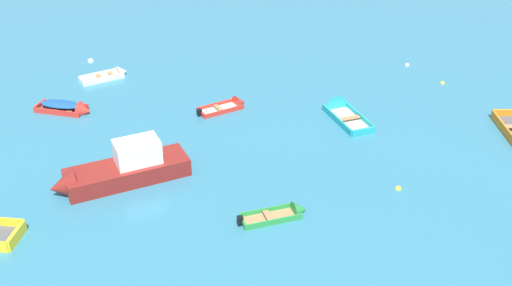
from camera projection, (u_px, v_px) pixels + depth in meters
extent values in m
cube|color=maroon|center=(128.00, 172.00, 29.36)|extent=(6.28, 3.36, 0.90)
cone|color=maroon|center=(63.00, 187.00, 28.19)|extent=(1.56, 1.87, 1.62)
cube|color=white|center=(137.00, 152.00, 29.06)|extent=(2.43, 1.88, 1.18)
cube|color=black|center=(117.00, 152.00, 28.59)|extent=(0.50, 1.32, 0.52)
cube|color=beige|center=(221.00, 110.00, 36.24)|extent=(2.74, 1.82, 0.07)
cube|color=red|center=(216.00, 105.00, 36.59)|extent=(2.52, 0.97, 0.28)
cube|color=red|center=(225.00, 112.00, 35.79)|extent=(2.52, 0.97, 0.28)
cube|color=red|center=(201.00, 113.00, 35.60)|extent=(0.47, 1.04, 0.28)
cone|color=red|center=(240.00, 103.00, 36.80)|extent=(0.92, 1.18, 1.04)
cube|color=#937047|center=(219.00, 108.00, 36.10)|extent=(0.59, 1.01, 0.03)
cube|color=black|center=(199.00, 112.00, 35.50)|extent=(0.33, 0.34, 0.39)
cube|color=beige|center=(102.00, 79.00, 40.24)|extent=(2.86, 1.87, 0.09)
cube|color=white|center=(99.00, 74.00, 40.56)|extent=(2.64, 1.07, 0.36)
cube|color=white|center=(105.00, 80.00, 39.79)|extent=(2.64, 1.07, 0.36)
cube|color=white|center=(82.00, 81.00, 39.53)|extent=(0.46, 0.99, 0.36)
cone|color=white|center=(122.00, 72.00, 40.83)|extent=(0.96, 1.16, 0.99)
cube|color=#937047|center=(100.00, 76.00, 40.07)|extent=(0.61, 0.97, 0.03)
cube|color=#937047|center=(111.00, 74.00, 40.45)|extent=(0.61, 0.97, 0.03)
cube|color=#99754C|center=(271.00, 218.00, 26.82)|extent=(2.66, 1.19, 0.07)
cube|color=#288C3D|center=(268.00, 210.00, 27.15)|extent=(2.67, 0.41, 0.30)
cube|color=#288C3D|center=(274.00, 222.00, 26.39)|extent=(2.67, 0.41, 0.30)
cube|color=#288C3D|center=(243.00, 222.00, 26.40)|extent=(0.21, 0.91, 0.30)
cone|color=#288C3D|center=(300.00, 210.00, 27.14)|extent=(0.72, 0.96, 0.88)
cube|color=#937047|center=(268.00, 216.00, 26.70)|extent=(0.38, 0.85, 0.03)
cube|color=black|center=(240.00, 220.00, 26.32)|extent=(0.28, 0.27, 0.41)
cube|color=orange|center=(504.00, 130.00, 33.57)|extent=(0.83, 3.94, 0.52)
cube|color=orange|center=(505.00, 114.00, 35.30)|extent=(1.54, 0.44, 0.52)
cube|color=beige|center=(348.00, 120.00, 35.05)|extent=(1.95, 3.67, 0.10)
cube|color=teal|center=(337.00, 120.00, 34.75)|extent=(0.71, 3.61, 0.39)
cube|color=teal|center=(359.00, 116.00, 35.20)|extent=(0.71, 3.61, 0.39)
cube|color=teal|center=(363.00, 132.00, 33.50)|extent=(1.44, 0.39, 0.39)
cone|color=teal|center=(333.00, 104.00, 36.50)|extent=(1.53, 1.06, 1.41)
cube|color=#937047|center=(349.00, 118.00, 34.78)|extent=(1.36, 0.60, 0.03)
cube|color=#4C4C51|center=(62.00, 110.00, 36.13)|extent=(3.06, 2.19, 0.09)
cube|color=red|center=(66.00, 104.00, 36.56)|extent=(2.75, 1.32, 0.35)
cube|color=red|center=(56.00, 113.00, 35.58)|extent=(2.75, 1.32, 0.35)
cube|color=red|center=(39.00, 106.00, 36.38)|extent=(0.58, 1.08, 0.35)
cone|color=red|center=(85.00, 111.00, 35.74)|extent=(1.09, 1.30, 1.11)
cube|color=#937047|center=(59.00, 107.00, 36.07)|extent=(0.72, 1.07, 0.03)
cube|color=#937047|center=(72.00, 109.00, 35.89)|extent=(0.72, 1.07, 0.03)
ellipsoid|color=#19478C|center=(61.00, 104.00, 35.93)|extent=(2.81, 2.04, 0.31)
cube|color=yellow|center=(17.00, 236.00, 25.37)|extent=(0.62, 1.50, 0.53)
sphere|color=yellow|center=(442.00, 83.00, 39.69)|extent=(0.30, 0.30, 0.30)
sphere|color=silver|center=(91.00, 61.00, 43.06)|extent=(0.42, 0.42, 0.42)
sphere|color=yellow|center=(398.00, 189.00, 28.90)|extent=(0.31, 0.31, 0.31)
sphere|color=silver|center=(407.00, 65.00, 42.41)|extent=(0.31, 0.31, 0.31)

